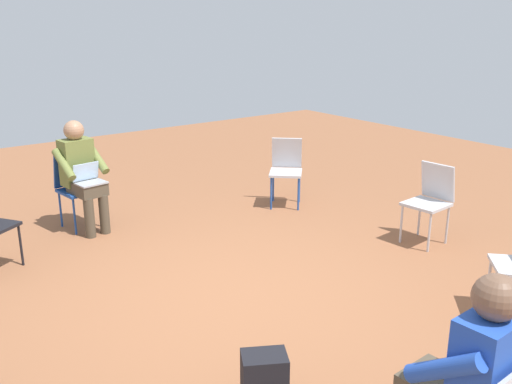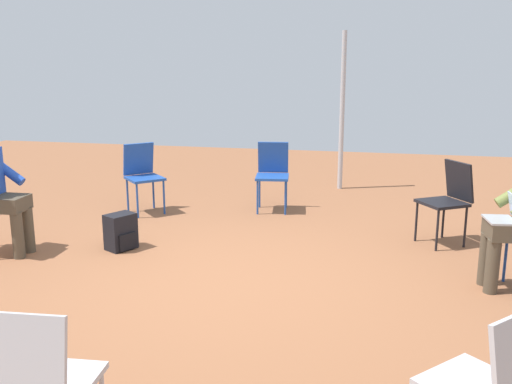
% 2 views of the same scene
% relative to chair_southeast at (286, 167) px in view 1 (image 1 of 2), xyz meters
% --- Properties ---
extents(ground_plane, '(14.79, 14.79, 0.00)m').
position_rel_chair_southeast_xyz_m(ground_plane, '(-1.78, 2.04, -0.50)').
color(ground_plane, brown).
extents(chair_southeast, '(0.59, 0.58, 0.85)m').
position_rel_chair_southeast_xyz_m(chair_southeast, '(0.00, 0.00, 0.00)').
color(chair_southeast, '#B7B7BC').
rests_on(chair_southeast, ground).
extents(chair_south, '(0.43, 0.47, 0.85)m').
position_rel_chair_southeast_xyz_m(chair_south, '(-1.90, -0.40, 0.00)').
color(chair_south, '#B7B7BC').
rests_on(chair_south, ground).
extents(chair_east, '(0.48, 0.45, 0.85)m').
position_rel_chair_southeast_xyz_m(chair_east, '(0.83, 2.42, 0.00)').
color(chair_east, '#1E4799').
rests_on(chair_east, ground).
extents(person_with_laptop, '(0.56, 0.54, 1.24)m').
position_rel_chair_southeast_xyz_m(person_with_laptop, '(0.66, 2.40, 0.20)').
color(person_with_laptop, '#4C4233').
rests_on(person_with_laptop, ground).
extents(person_in_blue, '(0.53, 0.51, 1.24)m').
position_rel_chair_southeast_xyz_m(person_in_blue, '(-4.10, 2.28, 0.20)').
color(person_in_blue, '#4C4233').
rests_on(person_in_blue, ground).
extents(backpack_near_laptop_user, '(0.31, 0.34, 0.36)m').
position_rel_chair_southeast_xyz_m(backpack_near_laptop_user, '(-3.00, 2.66, -0.34)').
color(backpack_near_laptop_user, black).
rests_on(backpack_near_laptop_user, ground).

